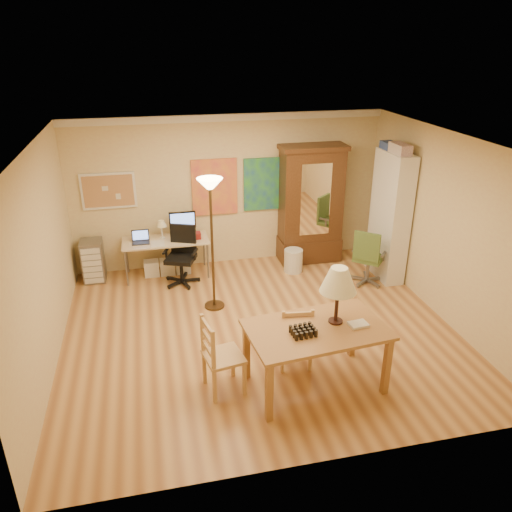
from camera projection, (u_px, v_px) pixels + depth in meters
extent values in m
plane|color=#9B6237|center=(260.00, 330.00, 7.20)|extent=(5.50, 5.50, 0.00)
cube|color=white|center=(227.00, 117.00, 8.32)|extent=(5.50, 0.08, 0.12)
cube|color=tan|center=(108.00, 191.00, 8.39)|extent=(0.90, 0.04, 0.62)
cube|color=yellow|center=(215.00, 187.00, 8.77)|extent=(0.80, 0.04, 1.00)
cube|color=#225A89|center=(264.00, 184.00, 8.95)|extent=(0.75, 0.04, 0.95)
cube|color=olive|center=(317.00, 330.00, 5.77)|extent=(1.70, 1.13, 0.04)
cube|color=olive|center=(269.00, 392.00, 5.37)|extent=(0.08, 0.08, 0.76)
cube|color=olive|center=(387.00, 366.00, 5.80)|extent=(0.08, 0.08, 0.76)
cube|color=olive|center=(246.00, 351.00, 6.08)|extent=(0.08, 0.08, 0.76)
cube|color=olive|center=(353.00, 330.00, 6.50)|extent=(0.08, 0.08, 0.76)
cylinder|color=black|center=(335.00, 321.00, 5.88)|extent=(0.17, 0.17, 0.02)
cylinder|color=black|center=(337.00, 306.00, 5.80)|extent=(0.04, 0.04, 0.43)
cone|color=beige|center=(339.00, 280.00, 5.66)|extent=(0.43, 0.43, 0.30)
cube|color=silver|center=(358.00, 324.00, 5.81)|extent=(0.23, 0.18, 0.03)
cube|color=black|center=(303.00, 331.00, 5.62)|extent=(0.32, 0.27, 0.09)
cube|color=tan|center=(295.00, 336.00, 6.30)|extent=(0.45, 0.44, 0.04)
cube|color=tan|center=(305.00, 342.00, 6.56)|extent=(0.04, 0.04, 0.40)
cube|color=tan|center=(279.00, 344.00, 6.53)|extent=(0.04, 0.04, 0.40)
cube|color=tan|center=(310.00, 357.00, 6.26)|extent=(0.04, 0.04, 0.40)
cube|color=tan|center=(282.00, 359.00, 6.23)|extent=(0.04, 0.04, 0.40)
cube|color=tan|center=(312.00, 326.00, 6.07)|extent=(0.04, 0.04, 0.47)
cube|color=tan|center=(283.00, 328.00, 6.04)|extent=(0.04, 0.04, 0.47)
cube|color=tan|center=(298.00, 324.00, 6.04)|extent=(0.36, 0.07, 0.05)
cube|color=tan|center=(224.00, 357.00, 5.83)|extent=(0.51, 0.52, 0.04)
cube|color=tan|center=(245.00, 379.00, 5.83)|extent=(0.05, 0.05, 0.44)
cube|color=tan|center=(233.00, 361.00, 6.16)|extent=(0.05, 0.05, 0.44)
cube|color=tan|center=(215.00, 387.00, 5.70)|extent=(0.05, 0.05, 0.44)
cube|color=tan|center=(204.00, 368.00, 6.03)|extent=(0.05, 0.05, 0.44)
cube|color=tan|center=(213.00, 351.00, 5.50)|extent=(0.05, 0.05, 0.51)
cube|color=tan|center=(202.00, 333.00, 5.82)|extent=(0.05, 0.05, 0.51)
cube|color=tan|center=(208.00, 338.00, 5.64)|extent=(0.10, 0.39, 0.05)
cylinder|color=#402F19|center=(215.00, 305.00, 7.82)|extent=(0.31, 0.31, 0.03)
cylinder|color=#402F19|center=(212.00, 248.00, 7.43)|extent=(0.04, 0.04, 1.94)
cone|color=#FFE0A5|center=(210.00, 184.00, 7.02)|extent=(0.37, 0.37, 0.15)
cube|color=beige|center=(165.00, 241.00, 8.59)|extent=(1.47, 0.64, 0.03)
cylinder|color=slate|center=(126.00, 269.00, 8.34)|extent=(0.03, 0.03, 0.64)
cylinder|color=slate|center=(208.00, 261.00, 8.62)|extent=(0.03, 0.03, 0.64)
cylinder|color=slate|center=(127.00, 256.00, 8.84)|extent=(0.03, 0.03, 0.64)
cylinder|color=slate|center=(204.00, 249.00, 9.11)|extent=(0.03, 0.03, 0.64)
cube|color=black|center=(141.00, 243.00, 8.46)|extent=(0.29, 0.20, 0.01)
cube|color=black|center=(140.00, 234.00, 8.55)|extent=(0.29, 0.05, 0.19)
cube|color=black|center=(182.00, 220.00, 8.65)|extent=(0.46, 0.04, 0.29)
cone|color=beige|center=(161.00, 223.00, 8.55)|extent=(0.18, 0.18, 0.11)
cube|color=silver|center=(158.00, 243.00, 8.43)|extent=(0.23, 0.29, 0.01)
cube|color=maroon|center=(195.00, 236.00, 8.62)|extent=(0.20, 0.15, 0.11)
cube|color=white|center=(152.00, 268.00, 8.79)|extent=(0.26, 0.22, 0.28)
cube|color=white|center=(167.00, 267.00, 8.84)|extent=(0.26, 0.22, 0.28)
cube|color=silver|center=(183.00, 265.00, 8.90)|extent=(0.26, 0.22, 0.28)
cylinder|color=black|center=(182.00, 271.00, 8.46)|extent=(0.06, 0.06, 0.38)
cube|color=black|center=(181.00, 259.00, 8.37)|extent=(0.59, 0.58, 0.07)
cube|color=black|center=(183.00, 238.00, 8.45)|extent=(0.43, 0.21, 0.50)
cube|color=black|center=(166.00, 250.00, 8.36)|extent=(0.14, 0.28, 0.03)
cube|color=black|center=(195.00, 252.00, 8.28)|extent=(0.14, 0.28, 0.03)
cylinder|color=slate|center=(368.00, 270.00, 8.51)|extent=(0.06, 0.06, 0.38)
cube|color=#41642D|center=(369.00, 258.00, 8.42)|extent=(0.63, 0.62, 0.07)
cube|color=#41642D|center=(367.00, 247.00, 8.14)|extent=(0.36, 0.32, 0.49)
cube|color=slate|center=(384.00, 254.00, 8.26)|extent=(0.22, 0.24, 0.03)
cube|color=slate|center=(355.00, 248.00, 8.47)|extent=(0.22, 0.24, 0.03)
cube|color=slate|center=(93.00, 261.00, 8.55)|extent=(0.36, 0.41, 0.72)
cube|color=silver|center=(92.00, 266.00, 8.35)|extent=(0.31, 0.02, 0.62)
cube|color=#351E0E|center=(311.00, 206.00, 9.07)|extent=(1.09, 0.50, 2.09)
cube|color=#351E0E|center=(309.00, 248.00, 9.40)|extent=(1.13, 0.54, 0.42)
cube|color=white|center=(316.00, 200.00, 8.76)|extent=(0.55, 0.01, 1.29)
cube|color=#351E0E|center=(313.00, 147.00, 8.63)|extent=(1.17, 0.56, 0.08)
cube|color=white|center=(390.00, 217.00, 8.41)|extent=(0.33, 0.88, 2.19)
cube|color=#993333|center=(388.00, 251.00, 8.49)|extent=(0.20, 0.44, 0.26)
cube|color=#334C99|center=(386.00, 171.00, 8.31)|extent=(0.20, 0.31, 0.22)
cylinder|color=silver|center=(293.00, 261.00, 8.91)|extent=(0.33, 0.33, 0.42)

